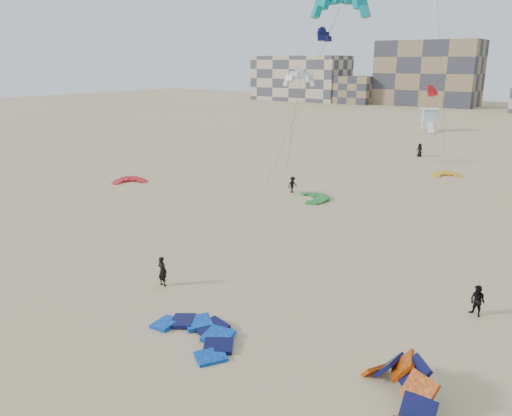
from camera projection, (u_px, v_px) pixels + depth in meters
The scene contains 18 objects.
ground at pixel (178, 321), 24.50m from camera, with size 320.00×320.00×0.00m, color tan.
kite_ground_blue at pixel (196, 337), 23.04m from camera, with size 4.33×4.52×0.57m, color blue, non-canonical shape.
kite_ground_orange at pixel (398, 400), 18.75m from camera, with size 4.02×3.08×2.60m, color #FF5E08, non-canonical shape.
kite_ground_red at pixel (130, 182), 52.64m from camera, with size 3.31×3.46×0.78m, color red, non-canonical shape.
kite_ground_green at pixel (314, 199), 46.24m from camera, with size 3.73×3.94×0.52m, color #208931, non-canonical shape.
kite_ground_yellow at pixel (447, 176), 55.48m from camera, with size 3.22×3.33×0.78m, color orange, non-canonical shape.
kitesurfer_main at pixel (162, 271), 28.14m from camera, with size 0.64×0.42×1.74m, color black.
kitesurfer_b at pixel (477, 301), 24.78m from camera, with size 0.78×0.61×1.61m, color black.
kitesurfer_c at pixel (292, 185), 48.29m from camera, with size 1.02×0.59×1.58m, color black.
kitesurfer_e at pixel (420, 150), 66.61m from camera, with size 0.86×0.56×1.76m, color black.
kite_fly_teal_a at pixel (341, 6), 37.67m from camera, with size 10.30×5.74×16.97m.
kite_fly_grey at pixel (299, 80), 57.01m from camera, with size 4.85×7.25×10.61m.
kite_fly_navy at pixel (324, 36), 67.66m from camera, with size 4.28×6.91×15.92m.
kite_fly_red at pixel (432, 91), 73.52m from camera, with size 5.47×5.19×8.36m.
lifeguard_tower_far at pixel (429, 120), 90.98m from camera, with size 3.81×6.09×4.08m.
condo_west_a at pixel (301, 78), 163.05m from camera, with size 30.00×15.00×14.00m, color #C1AB8D.
condo_west_b at pixel (428, 73), 143.33m from camera, with size 28.00×14.00×18.00m, color #866F50.
condo_fill_left at pixel (354, 90), 151.20m from camera, with size 12.00×10.00×8.00m, color #866F50.
Camera 1 is at (15.86, -15.64, 12.24)m, focal length 35.00 mm.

